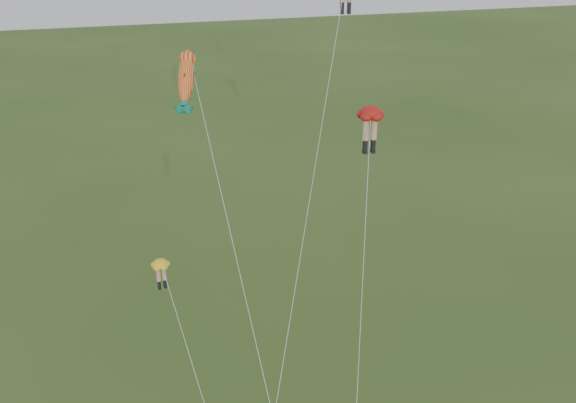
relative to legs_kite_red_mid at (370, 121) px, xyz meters
name	(u,v)px	position (x,y,z in m)	size (l,w,h in m)	color
legs_kite_red_mid	(370,121)	(0.00, 0.00, 0.00)	(5.03, 9.81, 15.84)	#AF1712
legs_kite_yellow	(163,275)	(-11.00, 0.15, -7.08)	(2.31, 8.53, 8.70)	yellow
fish_kite	(187,79)	(-8.69, 3.32, 2.08)	(3.07, 10.98, 18.68)	#F3AC1E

